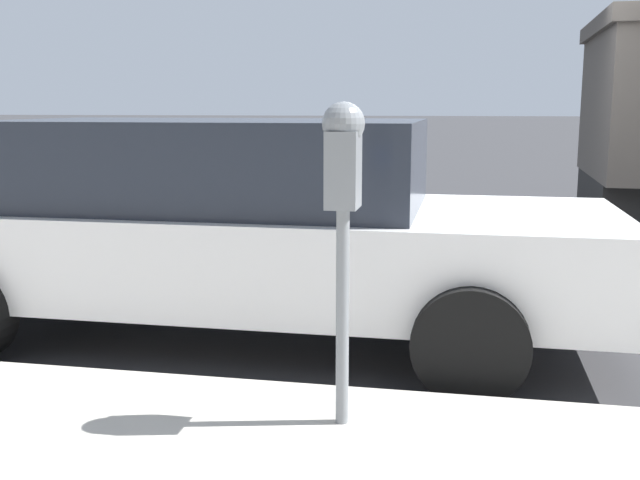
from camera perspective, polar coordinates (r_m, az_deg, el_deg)
ground_plane at (r=6.13m, az=12.49°, el=-5.02°), size 220.00×220.00×0.00m
parking_meter at (r=3.32m, az=1.78°, el=4.44°), size 0.21×0.19×1.48m
car_white at (r=5.14m, az=-6.54°, el=1.19°), size 2.01×4.96×1.49m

